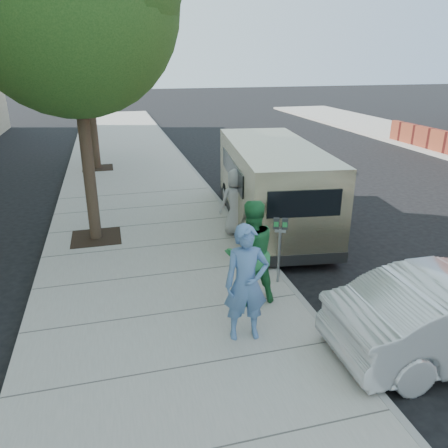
{
  "coord_description": "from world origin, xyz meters",
  "views": [
    {
      "loc": [
        -1.79,
        -8.18,
        4.37
      ],
      "look_at": [
        0.4,
        0.09,
        1.1
      ],
      "focal_mm": 35.0,
      "sensor_mm": 36.0,
      "label": 1
    }
  ],
  "objects": [
    {
      "name": "ground",
      "position": [
        0.0,
        0.0,
        0.0
      ],
      "size": [
        120.0,
        120.0,
        0.0
      ],
      "primitive_type": "plane",
      "color": "black",
      "rests_on": "ground"
    },
    {
      "name": "sidewalk",
      "position": [
        -1.0,
        0.0,
        0.07
      ],
      "size": [
        5.0,
        60.0,
        0.15
      ],
      "primitive_type": "cube",
      "color": "gray",
      "rests_on": "ground"
    },
    {
      "name": "curb_face",
      "position": [
        1.44,
        0.0,
        0.07
      ],
      "size": [
        0.12,
        60.0,
        0.16
      ],
      "primitive_type": "cube",
      "color": "gray",
      "rests_on": "ground"
    },
    {
      "name": "tree_far",
      "position": [
        -2.25,
        10.0,
        4.88
      ],
      "size": [
        3.92,
        3.8,
        6.49
      ],
      "color": "black",
      "rests_on": "sidewalk"
    },
    {
      "name": "parking_meter",
      "position": [
        1.25,
        -0.94,
        1.13
      ],
      "size": [
        0.29,
        0.2,
        1.36
      ],
      "rotation": [
        0.0,
        0.0,
        -0.41
      ],
      "color": "gray",
      "rests_on": "sidewalk"
    },
    {
      "name": "van",
      "position": [
        2.31,
        2.39,
        1.2
      ],
      "size": [
        2.78,
        6.33,
        2.28
      ],
      "rotation": [
        0.0,
        0.0,
        -0.13
      ],
      "color": "tan",
      "rests_on": "ground"
    },
    {
      "name": "person_officer",
      "position": [
        0.07,
        -2.5,
        1.1
      ],
      "size": [
        0.74,
        0.53,
        1.91
      ],
      "primitive_type": "imported",
      "rotation": [
        0.0,
        0.0,
        -0.11
      ],
      "color": "#5076AA",
      "rests_on": "sidewalk"
    },
    {
      "name": "person_green_shirt",
      "position": [
        0.47,
        -1.48,
        1.13
      ],
      "size": [
        1.03,
        0.84,
        1.95
      ],
      "primitive_type": "imported",
      "rotation": [
        0.0,
        0.0,
        3.26
      ],
      "color": "#297E41",
      "rests_on": "sidewalk"
    },
    {
      "name": "person_gray_shirt",
      "position": [
        1.16,
        1.8,
        0.99
      ],
      "size": [
        0.86,
        0.6,
        1.67
      ],
      "primitive_type": "imported",
      "rotation": [
        0.0,
        0.0,
        3.23
      ],
      "color": "#9E9EA1",
      "rests_on": "sidewalk"
    },
    {
      "name": "person_striped_polo",
      "position": [
        1.2,
        0.33,
        0.95
      ],
      "size": [
        1.02,
        0.69,
        1.61
      ],
      "primitive_type": "imported",
      "rotation": [
        0.0,
        0.0,
        3.49
      ],
      "color": "gray",
      "rests_on": "sidewalk"
    }
  ]
}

